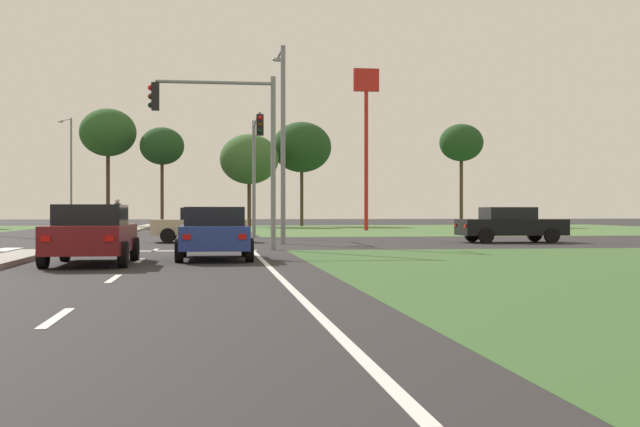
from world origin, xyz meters
TOP-DOWN VIEW (x-y plane):
  - ground_plane at (0.00, 30.00)m, footprint 200.00×200.00m
  - grass_verge_far_right at (25.50, 54.50)m, footprint 35.00×35.00m
  - median_island_far at (0.00, 55.00)m, footprint 1.20×36.00m
  - lane_dash_near at (3.50, 5.71)m, footprint 0.14×2.00m
  - lane_dash_second at (3.50, 11.71)m, footprint 0.14×2.00m
  - lane_dash_third at (3.50, 17.71)m, footprint 0.14×2.00m
  - lane_dash_fourth at (3.50, 23.71)m, footprint 0.14×2.00m
  - edge_line_right at (6.85, 12.00)m, footprint 0.14×24.00m
  - stop_bar_near at (3.80, 23.00)m, footprint 6.40×0.50m
  - crosswalk_bar_fifth at (-1.80, 24.80)m, footprint 0.70×2.80m
  - car_white_near at (-2.30, 50.66)m, footprint 2.03×4.46m
  - car_maroon_second at (2.41, 16.37)m, footprint 2.08×4.57m
  - car_beige_third at (4.96, 30.73)m, footprint 4.19×1.96m
  - car_black_fourth at (18.30, 28.65)m, footprint 4.57×2.08m
  - car_blue_sixth at (5.53, 18.08)m, footprint 2.08×4.27m
  - traffic_signal_far_right at (7.60, 34.60)m, footprint 0.32×5.63m
  - traffic_signal_near_right at (6.09, 23.40)m, footprint 4.42×0.32m
  - street_lamp_second at (8.38, 28.61)m, footprint 0.56×2.25m
  - street_lamp_fourth at (-8.50, 77.70)m, footprint 1.71×2.02m
  - pedestrian_at_median at (0.27, 40.75)m, footprint 0.34×0.34m
  - fastfood_pole_sign at (16.22, 50.93)m, footprint 1.80×0.40m
  - treeline_third at (-3.42, 66.25)m, footprint 4.83×4.83m
  - treeline_fourth at (1.23, 65.08)m, footprint 3.76×3.76m
  - treeline_fifth at (13.59, 68.35)m, footprint 5.41×5.41m
  - treeline_sixth at (8.67, 65.46)m, footprint 5.12×5.12m
  - treeline_seventh at (27.50, 64.67)m, footprint 3.91×3.91m

SIDE VIEW (x-z plane):
  - ground_plane at x=0.00m, z-range 0.00..0.00m
  - grass_verge_far_right at x=25.50m, z-range 0.00..0.01m
  - lane_dash_near at x=3.50m, z-range 0.00..0.01m
  - lane_dash_second at x=3.50m, z-range 0.00..0.01m
  - lane_dash_third at x=3.50m, z-range 0.00..0.01m
  - lane_dash_fourth at x=3.50m, z-range 0.00..0.01m
  - edge_line_right at x=6.85m, z-range 0.00..0.01m
  - stop_bar_near at x=3.80m, z-range 0.00..0.01m
  - crosswalk_bar_fifth at x=-1.80m, z-range 0.00..0.01m
  - median_island_far at x=0.00m, z-range 0.00..0.14m
  - car_blue_sixth at x=5.53m, z-range 0.02..1.50m
  - car_beige_third at x=4.96m, z-range 0.02..1.53m
  - car_maroon_second at x=2.41m, z-range 0.02..1.55m
  - car_black_fourth at x=18.30m, z-range 0.02..1.55m
  - car_white_near at x=-2.30m, z-range 0.02..1.57m
  - pedestrian_at_median at x=0.27m, z-range 0.35..2.25m
  - traffic_signal_near_right at x=6.09m, z-range 1.11..7.21m
  - traffic_signal_far_right at x=7.60m, z-range 1.18..7.19m
  - street_lamp_second at x=8.38m, z-range 0.53..8.75m
  - treeline_sixth at x=8.67m, z-range 1.84..9.89m
  - street_lamp_fourth at x=-8.50m, z-range 0.58..11.17m
  - treeline_fourth at x=1.23m, z-range 2.62..11.13m
  - treeline_fifth at x=13.59m, z-range 2.43..11.94m
  - treeline_seventh at x=27.50m, z-range 2.85..11.98m
  - treeline_third at x=-3.42m, z-range 3.00..13.18m
  - fastfood_pole_sign at x=16.22m, z-range 2.63..14.01m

